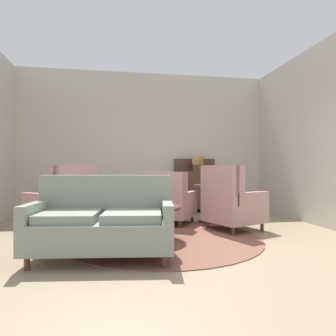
{
  "coord_description": "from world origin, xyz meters",
  "views": [
    {
      "loc": [
        -0.69,
        -4.15,
        1.06
      ],
      "look_at": [
        0.09,
        0.4,
        1.05
      ],
      "focal_mm": 32.4,
      "sensor_mm": 36.0,
      "label": 1
    }
  ],
  "objects_px": {
    "armchair_foreground_right": "(167,202)",
    "armchair_near_window": "(65,204)",
    "porcelain_vase": "(144,196)",
    "armchair_beside_settee": "(230,203)",
    "sideboard": "(196,189)",
    "settee": "(102,223)",
    "side_table": "(208,199)",
    "gramophone": "(199,161)",
    "coffee_table": "(147,211)"
  },
  "relations": [
    {
      "from": "porcelain_vase",
      "to": "armchair_near_window",
      "type": "bearing_deg",
      "value": 146.49
    },
    {
      "from": "settee",
      "to": "side_table",
      "type": "height_order",
      "value": "settee"
    },
    {
      "from": "armchair_foreground_right",
      "to": "gramophone",
      "type": "distance_m",
      "value": 1.84
    },
    {
      "from": "settee",
      "to": "gramophone",
      "type": "distance_m",
      "value": 3.95
    },
    {
      "from": "coffee_table",
      "to": "armchair_foreground_right",
      "type": "relative_size",
      "value": 0.87
    },
    {
      "from": "sideboard",
      "to": "settee",
      "type": "bearing_deg",
      "value": -121.26
    },
    {
      "from": "sideboard",
      "to": "porcelain_vase",
      "type": "bearing_deg",
      "value": -120.28
    },
    {
      "from": "armchair_beside_settee",
      "to": "armchair_near_window",
      "type": "relative_size",
      "value": 0.92
    },
    {
      "from": "coffee_table",
      "to": "armchair_foreground_right",
      "type": "height_order",
      "value": "armchair_foreground_right"
    },
    {
      "from": "porcelain_vase",
      "to": "armchair_beside_settee",
      "type": "height_order",
      "value": "armchair_beside_settee"
    },
    {
      "from": "gramophone",
      "to": "sideboard",
      "type": "bearing_deg",
      "value": 117.87
    },
    {
      "from": "settee",
      "to": "gramophone",
      "type": "height_order",
      "value": "gramophone"
    },
    {
      "from": "porcelain_vase",
      "to": "settee",
      "type": "xyz_separation_m",
      "value": [
        -0.57,
        -0.84,
        -0.23
      ]
    },
    {
      "from": "coffee_table",
      "to": "gramophone",
      "type": "bearing_deg",
      "value": 59.13
    },
    {
      "from": "coffee_table",
      "to": "side_table",
      "type": "xyz_separation_m",
      "value": [
        1.3,
        1.21,
        0.02
      ]
    },
    {
      "from": "settee",
      "to": "armchair_near_window",
      "type": "bearing_deg",
      "value": 119.84
    },
    {
      "from": "porcelain_vase",
      "to": "armchair_near_window",
      "type": "xyz_separation_m",
      "value": [
        -1.26,
        0.83,
        -0.19
      ]
    },
    {
      "from": "armchair_foreground_right",
      "to": "gramophone",
      "type": "relative_size",
      "value": 2.33
    },
    {
      "from": "armchair_foreground_right",
      "to": "armchair_near_window",
      "type": "distance_m",
      "value": 1.8
    },
    {
      "from": "coffee_table",
      "to": "armchair_beside_settee",
      "type": "xyz_separation_m",
      "value": [
        1.45,
        0.44,
        0.04
      ]
    },
    {
      "from": "settee",
      "to": "sideboard",
      "type": "xyz_separation_m",
      "value": [
        2.03,
        3.35,
        0.14
      ]
    },
    {
      "from": "settee",
      "to": "armchair_beside_settee",
      "type": "height_order",
      "value": "armchair_beside_settee"
    },
    {
      "from": "armchair_foreground_right",
      "to": "gramophone",
      "type": "bearing_deg",
      "value": -92.42
    },
    {
      "from": "armchair_foreground_right",
      "to": "armchair_near_window",
      "type": "xyz_separation_m",
      "value": [
        -1.78,
        -0.25,
        0.03
      ]
    },
    {
      "from": "armchair_beside_settee",
      "to": "sideboard",
      "type": "relative_size",
      "value": 0.86
    },
    {
      "from": "armchair_beside_settee",
      "to": "sideboard",
      "type": "distance_m",
      "value": 2.11
    },
    {
      "from": "porcelain_vase",
      "to": "sideboard",
      "type": "height_order",
      "value": "sideboard"
    },
    {
      "from": "settee",
      "to": "gramophone",
      "type": "bearing_deg",
      "value": 64.82
    },
    {
      "from": "armchair_near_window",
      "to": "armchair_foreground_right",
      "type": "bearing_deg",
      "value": 135.09
    },
    {
      "from": "side_table",
      "to": "gramophone",
      "type": "relative_size",
      "value": 1.49
    },
    {
      "from": "porcelain_vase",
      "to": "armchair_beside_settee",
      "type": "xyz_separation_m",
      "value": [
        1.48,
        0.4,
        -0.18
      ]
    },
    {
      "from": "coffee_table",
      "to": "side_table",
      "type": "bearing_deg",
      "value": 43.04
    },
    {
      "from": "armchair_beside_settee",
      "to": "side_table",
      "type": "xyz_separation_m",
      "value": [
        -0.15,
        0.77,
        -0.02
      ]
    },
    {
      "from": "armchair_near_window",
      "to": "side_table",
      "type": "relative_size",
      "value": 1.64
    },
    {
      "from": "porcelain_vase",
      "to": "armchair_foreground_right",
      "type": "xyz_separation_m",
      "value": [
        0.52,
        1.08,
        -0.22
      ]
    },
    {
      "from": "side_table",
      "to": "sideboard",
      "type": "bearing_deg",
      "value": 84.43
    },
    {
      "from": "armchair_foreground_right",
      "to": "sideboard",
      "type": "distance_m",
      "value": 1.71
    },
    {
      "from": "porcelain_vase",
      "to": "armchair_foreground_right",
      "type": "bearing_deg",
      "value": 64.3
    },
    {
      "from": "sideboard",
      "to": "armchair_beside_settee",
      "type": "bearing_deg",
      "value": -89.54
    },
    {
      "from": "coffee_table",
      "to": "side_table",
      "type": "height_order",
      "value": "side_table"
    },
    {
      "from": "porcelain_vase",
      "to": "coffee_table",
      "type": "bearing_deg",
      "value": -51.1
    },
    {
      "from": "armchair_near_window",
      "to": "sideboard",
      "type": "relative_size",
      "value": 0.94
    },
    {
      "from": "coffee_table",
      "to": "gramophone",
      "type": "relative_size",
      "value": 2.02
    },
    {
      "from": "armchair_near_window",
      "to": "gramophone",
      "type": "xyz_separation_m",
      "value": [
        2.77,
        1.59,
        0.75
      ]
    },
    {
      "from": "armchair_foreground_right",
      "to": "gramophone",
      "type": "height_order",
      "value": "gramophone"
    },
    {
      "from": "coffee_table",
      "to": "armchair_near_window",
      "type": "relative_size",
      "value": 0.83
    },
    {
      "from": "sideboard",
      "to": "coffee_table",
      "type": "bearing_deg",
      "value": -119.21
    },
    {
      "from": "side_table",
      "to": "sideboard",
      "type": "height_order",
      "value": "sideboard"
    },
    {
      "from": "coffee_table",
      "to": "armchair_beside_settee",
      "type": "height_order",
      "value": "armchair_beside_settee"
    },
    {
      "from": "coffee_table",
      "to": "armchair_near_window",
      "type": "distance_m",
      "value": 1.56
    }
  ]
}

